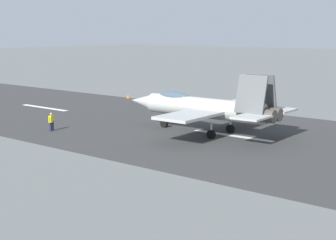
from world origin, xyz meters
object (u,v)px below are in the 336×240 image
object	(u,v)px
crew_person	(51,122)
marker_cone_mid	(226,107)
fighter_jet	(205,107)
marker_cone_far	(128,96)

from	to	relation	value
crew_person	marker_cone_mid	world-z (taller)	crew_person
fighter_jet	marker_cone_far	size ratio (longest dim) A/B	29.17
marker_cone_mid	marker_cone_far	world-z (taller)	same
fighter_jet	marker_cone_mid	distance (m)	14.77
crew_person	marker_cone_far	bearing A→B (deg)	-64.03
fighter_jet	marker_cone_far	bearing A→B (deg)	-31.06
fighter_jet	marker_cone_far	world-z (taller)	fighter_jet
marker_cone_far	fighter_jet	bearing A→B (deg)	148.94
crew_person	marker_cone_far	size ratio (longest dim) A/B	3.11
marker_cone_mid	marker_cone_far	distance (m)	15.70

